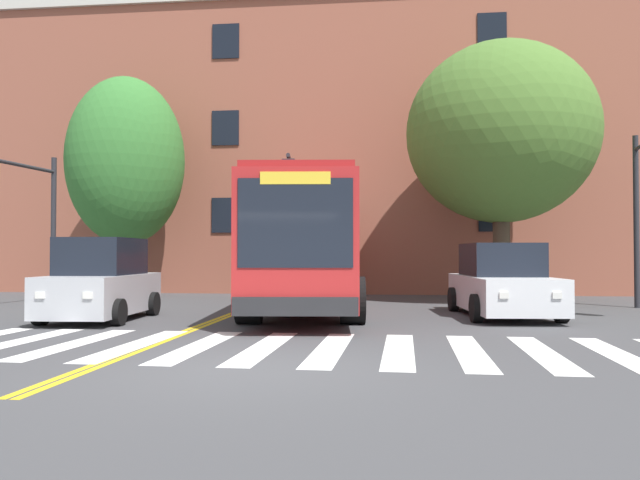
{
  "coord_description": "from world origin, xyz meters",
  "views": [
    {
      "loc": [
        1.93,
        -8.36,
        1.57
      ],
      "look_at": [
        0.07,
        8.19,
        1.95
      ],
      "focal_mm": 35.0,
      "sensor_mm": 36.0,
      "label": 1
    }
  ],
  "objects_px": {
    "car_black_behind_bus": "(332,264)",
    "street_tree_curbside_large": "(501,133)",
    "traffic_light_overhead": "(290,202)",
    "traffic_light_far_corner": "(26,204)",
    "city_bus": "(307,244)",
    "car_white_far_lane": "(502,283)",
    "street_tree_curbside_small": "(126,162)",
    "car_silver_near_lane": "(101,283)"
  },
  "relations": [
    {
      "from": "car_white_far_lane",
      "to": "car_silver_near_lane",
      "type": "bearing_deg",
      "value": -168.54
    },
    {
      "from": "car_black_behind_bus",
      "to": "street_tree_curbside_small",
      "type": "xyz_separation_m",
      "value": [
        -6.97,
        -6.56,
        3.86
      ]
    },
    {
      "from": "city_bus",
      "to": "traffic_light_overhead",
      "type": "relative_size",
      "value": 2.61
    },
    {
      "from": "car_silver_near_lane",
      "to": "city_bus",
      "type": "bearing_deg",
      "value": 36.21
    },
    {
      "from": "street_tree_curbside_large",
      "to": "street_tree_curbside_small",
      "type": "distance_m",
      "value": 13.3
    },
    {
      "from": "car_white_far_lane",
      "to": "traffic_light_overhead",
      "type": "height_order",
      "value": "traffic_light_overhead"
    },
    {
      "from": "car_silver_near_lane",
      "to": "street_tree_curbside_small",
      "type": "xyz_separation_m",
      "value": [
        -2.77,
        7.61,
        4.08
      ]
    },
    {
      "from": "car_black_behind_bus",
      "to": "street_tree_curbside_small",
      "type": "bearing_deg",
      "value": -136.75
    },
    {
      "from": "car_black_behind_bus",
      "to": "street_tree_curbside_small",
      "type": "distance_m",
      "value": 10.32
    },
    {
      "from": "traffic_light_far_corner",
      "to": "traffic_light_overhead",
      "type": "relative_size",
      "value": 1.0
    },
    {
      "from": "traffic_light_far_corner",
      "to": "street_tree_curbside_large",
      "type": "height_order",
      "value": "street_tree_curbside_large"
    },
    {
      "from": "city_bus",
      "to": "car_white_far_lane",
      "type": "relative_size",
      "value": 2.52
    },
    {
      "from": "traffic_light_far_corner",
      "to": "street_tree_curbside_large",
      "type": "bearing_deg",
      "value": 14.4
    },
    {
      "from": "traffic_light_overhead",
      "to": "street_tree_curbside_small",
      "type": "bearing_deg",
      "value": 151.59
    },
    {
      "from": "car_white_far_lane",
      "to": "car_black_behind_bus",
      "type": "distance_m",
      "value": 13.38
    },
    {
      "from": "car_white_far_lane",
      "to": "street_tree_curbside_large",
      "type": "xyz_separation_m",
      "value": [
        0.82,
        4.69,
        4.71
      ]
    },
    {
      "from": "car_black_behind_bus",
      "to": "street_tree_curbside_large",
      "type": "xyz_separation_m",
      "value": [
        6.28,
        -7.52,
        4.43
      ]
    },
    {
      "from": "car_silver_near_lane",
      "to": "car_black_behind_bus",
      "type": "bearing_deg",
      "value": 73.46
    },
    {
      "from": "car_silver_near_lane",
      "to": "car_white_far_lane",
      "type": "distance_m",
      "value": 9.87
    },
    {
      "from": "city_bus",
      "to": "traffic_light_far_corner",
      "type": "bearing_deg",
      "value": -177.79
    },
    {
      "from": "street_tree_curbside_large",
      "to": "city_bus",
      "type": "bearing_deg",
      "value": -150.76
    },
    {
      "from": "car_silver_near_lane",
      "to": "traffic_light_overhead",
      "type": "xyz_separation_m",
      "value": [
        3.93,
        3.99,
        2.22
      ]
    },
    {
      "from": "city_bus",
      "to": "car_white_far_lane",
      "type": "height_order",
      "value": "city_bus"
    },
    {
      "from": "car_white_far_lane",
      "to": "traffic_light_far_corner",
      "type": "relative_size",
      "value": 1.03
    },
    {
      "from": "city_bus",
      "to": "car_silver_near_lane",
      "type": "relative_size",
      "value": 3.09
    },
    {
      "from": "traffic_light_overhead",
      "to": "street_tree_curbside_large",
      "type": "distance_m",
      "value": 7.48
    },
    {
      "from": "city_bus",
      "to": "car_silver_near_lane",
      "type": "bearing_deg",
      "value": -143.79
    },
    {
      "from": "street_tree_curbside_large",
      "to": "traffic_light_far_corner",
      "type": "bearing_deg",
      "value": -165.6
    },
    {
      "from": "city_bus",
      "to": "car_white_far_lane",
      "type": "distance_m",
      "value": 5.43
    },
    {
      "from": "car_black_behind_bus",
      "to": "car_silver_near_lane",
      "type": "bearing_deg",
      "value": -106.54
    },
    {
      "from": "car_silver_near_lane",
      "to": "car_black_behind_bus",
      "type": "xyz_separation_m",
      "value": [
        4.21,
        14.17,
        0.22
      ]
    },
    {
      "from": "city_bus",
      "to": "street_tree_curbside_small",
      "type": "bearing_deg",
      "value": 149.41
    },
    {
      "from": "car_black_behind_bus",
      "to": "traffic_light_far_corner",
      "type": "xyz_separation_m",
      "value": [
        -7.98,
        -11.18,
        1.95
      ]
    },
    {
      "from": "city_bus",
      "to": "traffic_light_overhead",
      "type": "xyz_separation_m",
      "value": [
        -0.58,
        0.68,
        1.25
      ]
    },
    {
      "from": "traffic_light_far_corner",
      "to": "traffic_light_overhead",
      "type": "xyz_separation_m",
      "value": [
        7.71,
        1.0,
        0.06
      ]
    },
    {
      "from": "street_tree_curbside_small",
      "to": "car_black_behind_bus",
      "type": "bearing_deg",
      "value": 43.25
    },
    {
      "from": "traffic_light_overhead",
      "to": "street_tree_curbside_large",
      "type": "height_order",
      "value": "street_tree_curbside_large"
    },
    {
      "from": "city_bus",
      "to": "car_silver_near_lane",
      "type": "xyz_separation_m",
      "value": [
        -4.51,
        -3.31,
        -0.97
      ]
    },
    {
      "from": "car_black_behind_bus",
      "to": "traffic_light_overhead",
      "type": "relative_size",
      "value": 1.15
    },
    {
      "from": "car_black_behind_bus",
      "to": "traffic_light_overhead",
      "type": "bearing_deg",
      "value": -91.55
    },
    {
      "from": "car_silver_near_lane",
      "to": "street_tree_curbside_small",
      "type": "height_order",
      "value": "street_tree_curbside_small"
    },
    {
      "from": "traffic_light_far_corner",
      "to": "street_tree_curbside_large",
      "type": "relative_size",
      "value": 0.54
    }
  ]
}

